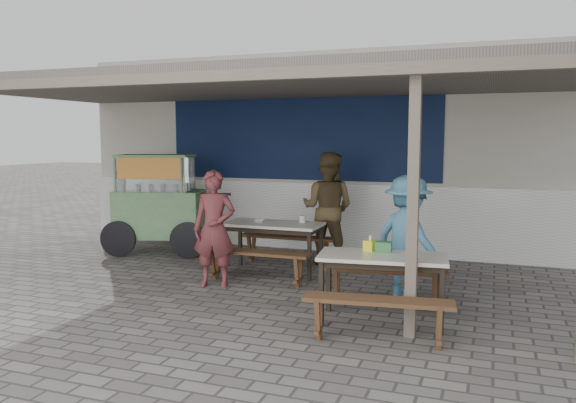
{
  "coord_description": "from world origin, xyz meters",
  "views": [
    {
      "loc": [
        3.1,
        -6.48,
        2.01
      ],
      "look_at": [
        0.37,
        0.9,
        1.1
      ],
      "focal_mm": 35.0,
      "sensor_mm": 36.0,
      "label": 1
    }
  ],
  "objects_px": {
    "bench_left_street": "(256,259)",
    "tissue_box": "(370,246)",
    "patron_right_table": "(407,238)",
    "bench_right_street": "(378,310)",
    "table_left": "(273,228)",
    "bench_left_wall": "(287,243)",
    "bench_right_wall": "(385,278)",
    "patron_street_side": "(214,229)",
    "patron_wall_side": "(328,208)",
    "condiment_bowl": "(259,221)",
    "vendor_cart": "(158,200)",
    "donation_box": "(383,247)",
    "condiment_jar": "(302,219)",
    "table_right": "(382,262)"
  },
  "relations": [
    {
      "from": "table_left",
      "to": "patron_wall_side",
      "type": "height_order",
      "value": "patron_wall_side"
    },
    {
      "from": "bench_right_wall",
      "to": "condiment_bowl",
      "type": "distance_m",
      "value": 2.37
    },
    {
      "from": "table_left",
      "to": "bench_right_wall",
      "type": "bearing_deg",
      "value": -30.21
    },
    {
      "from": "table_right",
      "to": "patron_street_side",
      "type": "xyz_separation_m",
      "value": [
        -2.39,
        0.71,
        0.12
      ]
    },
    {
      "from": "bench_left_wall",
      "to": "table_right",
      "type": "relative_size",
      "value": 1.08
    },
    {
      "from": "condiment_jar",
      "to": "tissue_box",
      "type": "bearing_deg",
      "value": -51.27
    },
    {
      "from": "bench_left_street",
      "to": "tissue_box",
      "type": "height_order",
      "value": "tissue_box"
    },
    {
      "from": "table_left",
      "to": "tissue_box",
      "type": "bearing_deg",
      "value": -41.35
    },
    {
      "from": "patron_wall_side",
      "to": "bench_right_wall",
      "type": "bearing_deg",
      "value": 126.12
    },
    {
      "from": "condiment_jar",
      "to": "donation_box",
      "type": "bearing_deg",
      "value": -48.58
    },
    {
      "from": "tissue_box",
      "to": "bench_right_wall",
      "type": "bearing_deg",
      "value": 79.75
    },
    {
      "from": "patron_wall_side",
      "to": "patron_right_table",
      "type": "xyz_separation_m",
      "value": [
        1.49,
        -1.62,
        -0.11
      ]
    },
    {
      "from": "table_left",
      "to": "patron_street_side",
      "type": "distance_m",
      "value": 1.09
    },
    {
      "from": "condiment_bowl",
      "to": "table_left",
      "type": "bearing_deg",
      "value": 3.74
    },
    {
      "from": "bench_left_street",
      "to": "patron_right_table",
      "type": "bearing_deg",
      "value": -2.94
    },
    {
      "from": "donation_box",
      "to": "bench_right_wall",
      "type": "bearing_deg",
      "value": 97.58
    },
    {
      "from": "table_left",
      "to": "patron_wall_side",
      "type": "relative_size",
      "value": 0.81
    },
    {
      "from": "bench_left_wall",
      "to": "tissue_box",
      "type": "bearing_deg",
      "value": -51.19
    },
    {
      "from": "table_left",
      "to": "bench_left_wall",
      "type": "height_order",
      "value": "table_left"
    },
    {
      "from": "patron_street_side",
      "to": "condiment_bowl",
      "type": "height_order",
      "value": "patron_street_side"
    },
    {
      "from": "bench_right_street",
      "to": "patron_right_table",
      "type": "xyz_separation_m",
      "value": [
        0.04,
        1.61,
        0.44
      ]
    },
    {
      "from": "tissue_box",
      "to": "bench_right_street",
      "type": "bearing_deg",
      "value": -72.54
    },
    {
      "from": "bench_left_street",
      "to": "patron_right_table",
      "type": "distance_m",
      "value": 2.11
    },
    {
      "from": "bench_right_wall",
      "to": "patron_street_side",
      "type": "distance_m",
      "value": 2.36
    },
    {
      "from": "bench_right_street",
      "to": "vendor_cart",
      "type": "bearing_deg",
      "value": 138.53
    },
    {
      "from": "bench_left_wall",
      "to": "patron_wall_side",
      "type": "xyz_separation_m",
      "value": [
        0.59,
        0.26,
        0.55
      ]
    },
    {
      "from": "bench_right_street",
      "to": "donation_box",
      "type": "distance_m",
      "value": 0.92
    },
    {
      "from": "bench_right_wall",
      "to": "bench_right_street",
      "type": "bearing_deg",
      "value": -90.0
    },
    {
      "from": "patron_right_table",
      "to": "tissue_box",
      "type": "xyz_separation_m",
      "value": [
        -0.29,
        -0.81,
        0.04
      ]
    },
    {
      "from": "patron_street_side",
      "to": "table_right",
      "type": "bearing_deg",
      "value": -29.39
    },
    {
      "from": "bench_right_street",
      "to": "bench_left_street",
      "type": "bearing_deg",
      "value": 132.76
    },
    {
      "from": "table_left",
      "to": "condiment_bowl",
      "type": "xyz_separation_m",
      "value": [
        -0.21,
        -0.01,
        0.1
      ]
    },
    {
      "from": "bench_left_wall",
      "to": "bench_right_street",
      "type": "distance_m",
      "value": 3.6
    },
    {
      "from": "patron_street_side",
      "to": "patron_wall_side",
      "type": "relative_size",
      "value": 0.89
    },
    {
      "from": "bench_left_wall",
      "to": "vendor_cart",
      "type": "height_order",
      "value": "vendor_cart"
    },
    {
      "from": "bench_left_street",
      "to": "vendor_cart",
      "type": "height_order",
      "value": "vendor_cart"
    },
    {
      "from": "table_right",
      "to": "tissue_box",
      "type": "height_order",
      "value": "tissue_box"
    },
    {
      "from": "bench_left_street",
      "to": "condiment_jar",
      "type": "distance_m",
      "value": 1.03
    },
    {
      "from": "patron_street_side",
      "to": "patron_right_table",
      "type": "xyz_separation_m",
      "value": [
        2.52,
        0.26,
        -0.01
      ]
    },
    {
      "from": "bench_right_wall",
      "to": "donation_box",
      "type": "xyz_separation_m",
      "value": [
        0.06,
        -0.49,
        0.47
      ]
    },
    {
      "from": "bench_right_wall",
      "to": "patron_street_side",
      "type": "relative_size",
      "value": 0.94
    },
    {
      "from": "patron_street_side",
      "to": "donation_box",
      "type": "relative_size",
      "value": 9.05
    },
    {
      "from": "table_right",
      "to": "patron_right_table",
      "type": "bearing_deg",
      "value": 75.28
    },
    {
      "from": "bench_right_street",
      "to": "tissue_box",
      "type": "bearing_deg",
      "value": 100.08
    },
    {
      "from": "bench_right_wall",
      "to": "patron_right_table",
      "type": "relative_size",
      "value": 0.96
    },
    {
      "from": "bench_left_street",
      "to": "bench_right_wall",
      "type": "bearing_deg",
      "value": -13.33
    },
    {
      "from": "bench_right_wall",
      "to": "vendor_cart",
      "type": "relative_size",
      "value": 0.73
    },
    {
      "from": "bench_right_wall",
      "to": "table_right",
      "type": "bearing_deg",
      "value": -90.0
    },
    {
      "from": "vendor_cart",
      "to": "donation_box",
      "type": "bearing_deg",
      "value": -41.76
    },
    {
      "from": "table_right",
      "to": "bench_left_wall",
      "type": "bearing_deg",
      "value": 122.54
    }
  ]
}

